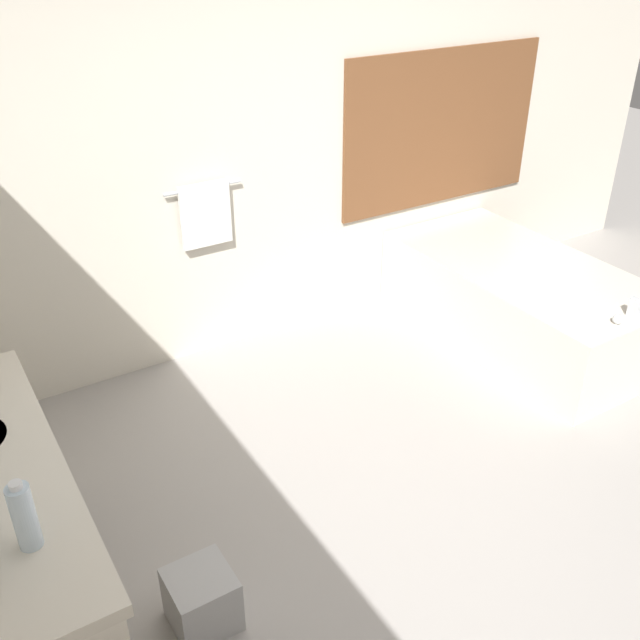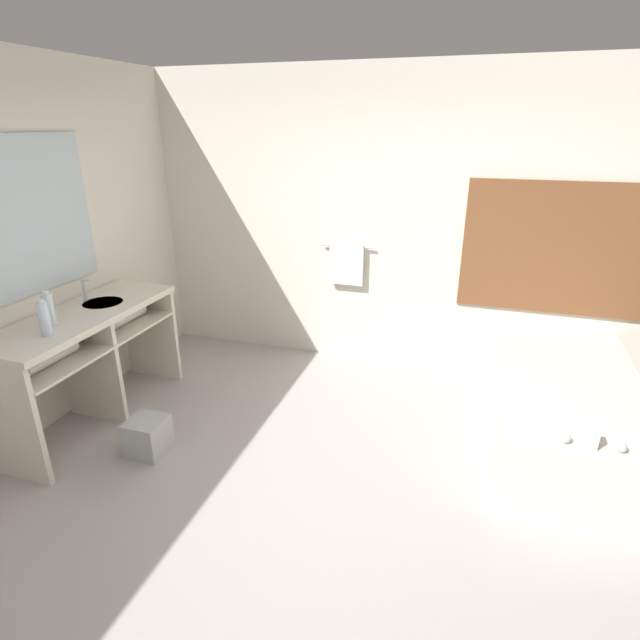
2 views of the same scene
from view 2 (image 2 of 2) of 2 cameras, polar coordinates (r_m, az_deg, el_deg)
ground_plane at (r=3.27m, az=-2.21°, el=-20.95°), size 16.00×16.00×0.00m
wall_back_with_blinds at (r=4.64m, az=7.71°, el=10.61°), size 7.40×0.13×2.70m
vanity_counter at (r=4.20m, az=-24.91°, el=-2.19°), size 0.58×1.57×0.90m
sink_faucet at (r=4.34m, az=-25.32°, el=3.12°), size 0.09×0.04×0.18m
bathtub at (r=4.06m, az=26.12°, el=-8.99°), size 0.96×1.89×0.66m
water_bottle_1 at (r=3.73m, az=-28.98°, el=0.14°), size 0.07×0.07×0.25m
water_bottle_2 at (r=3.89m, az=-28.57°, el=1.08°), size 0.07×0.07×0.25m
waste_bin at (r=3.85m, az=-19.09°, el=-12.43°), size 0.26×0.26×0.27m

